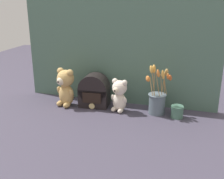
{
  "coord_description": "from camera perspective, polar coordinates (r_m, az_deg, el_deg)",
  "views": [
    {
      "loc": [
        0.52,
        -1.64,
        0.74
      ],
      "look_at": [
        0.0,
        0.02,
        0.14
      ],
      "focal_mm": 45.0,
      "sensor_mm": 36.0,
      "label": 1
    }
  ],
  "objects": [
    {
      "name": "vintage_radio",
      "position": [
        1.91,
        -3.63,
        -0.45
      ],
      "size": [
        0.21,
        0.14,
        0.23
      ],
      "color": "black",
      "rests_on": "ground"
    },
    {
      "name": "flower_vase",
      "position": [
        1.82,
        9.17,
        -2.13
      ],
      "size": [
        0.17,
        0.12,
        0.33
      ],
      "color": "slate",
      "rests_on": "ground"
    },
    {
      "name": "teddy_bear_large",
      "position": [
        1.93,
        -9.43,
        0.59
      ],
      "size": [
        0.15,
        0.14,
        0.26
      ],
      "color": "tan",
      "rests_on": "ground"
    },
    {
      "name": "decorative_tin_tall",
      "position": [
        1.8,
        13.09,
        -4.41
      ],
      "size": [
        0.08,
        0.08,
        0.08
      ],
      "color": "#47705B",
      "rests_on": "ground"
    },
    {
      "name": "backdrop_wall",
      "position": [
        1.92,
        1.32,
        8.53
      ],
      "size": [
        1.35,
        0.02,
        0.78
      ],
      "color": "#4C6B5B",
      "rests_on": "ground"
    },
    {
      "name": "ground_plane",
      "position": [
        1.88,
        -0.18,
        -4.23
      ],
      "size": [
        4.0,
        4.0,
        0.0
      ],
      "primitive_type": "plane",
      "color": "#3D3847"
    },
    {
      "name": "teddy_bear_medium",
      "position": [
        1.82,
        1.48,
        -1.07
      ],
      "size": [
        0.12,
        0.11,
        0.22
      ],
      "color": "beige",
      "rests_on": "ground"
    }
  ]
}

